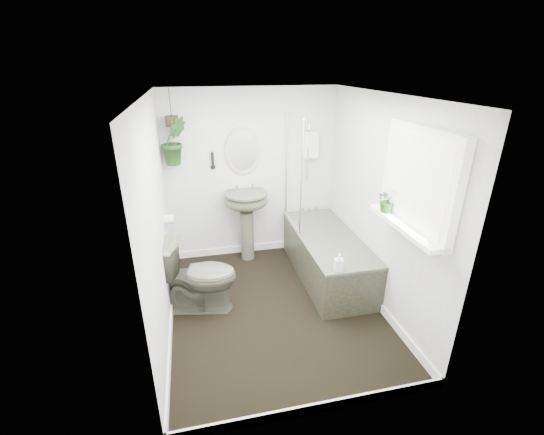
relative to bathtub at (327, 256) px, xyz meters
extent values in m
cube|color=black|center=(-0.80, -0.50, -0.30)|extent=(2.30, 2.80, 0.02)
cube|color=white|center=(-0.80, -0.50, 2.02)|extent=(2.30, 2.80, 0.02)
cube|color=silver|center=(-0.80, 0.91, 0.86)|extent=(2.30, 0.02, 2.30)
cube|color=silver|center=(-0.80, -1.91, 0.86)|extent=(2.30, 0.02, 2.30)
cube|color=silver|center=(-1.96, -0.50, 0.86)|extent=(0.02, 2.80, 2.30)
cube|color=silver|center=(0.36, -0.50, 0.86)|extent=(0.02, 2.80, 2.30)
cube|color=white|center=(-0.80, -0.50, -0.24)|extent=(2.30, 2.80, 0.10)
cube|color=white|center=(0.00, 0.84, 1.26)|extent=(0.20, 0.10, 0.35)
ellipsoid|color=#B1ADA1|center=(-0.92, 0.87, 1.21)|extent=(0.46, 0.03, 0.62)
cylinder|color=black|center=(-1.32, 0.86, 1.11)|extent=(0.04, 0.04, 0.22)
cylinder|color=white|center=(-1.90, 0.20, 0.61)|extent=(0.11, 0.11, 0.11)
cube|color=white|center=(0.29, -1.20, 1.36)|extent=(0.08, 1.00, 0.90)
cube|color=white|center=(0.22, -1.20, 0.94)|extent=(0.18, 1.00, 0.04)
cube|color=white|center=(0.24, -1.20, 1.36)|extent=(0.01, 0.86, 0.76)
imported|color=#4C5040|center=(-1.62, -0.31, 0.13)|extent=(0.89, 0.61, 0.84)
imported|color=black|center=(0.20, -0.90, 1.08)|extent=(0.21, 0.18, 0.23)
imported|color=black|center=(-1.77, 0.75, 1.40)|extent=(0.38, 0.33, 0.59)
imported|color=black|center=(-0.19, -0.79, 0.39)|extent=(0.10, 0.10, 0.19)
cylinder|color=#342619|center=(-1.77, 0.75, 1.64)|extent=(0.16, 0.16, 0.12)
camera|label=1|loc=(-1.58, -3.81, 2.28)|focal=24.00mm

